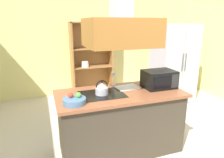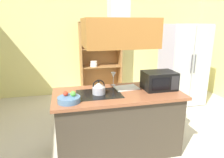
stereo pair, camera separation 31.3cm
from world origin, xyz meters
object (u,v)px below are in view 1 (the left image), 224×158
Objects in this scene: microwave at (159,79)px; fruit_bowl at (75,101)px; refrigerator at (173,63)px; dish_cabinet at (92,63)px; cutting_board at (127,87)px; kettle at (102,88)px; wine_glass_on_counter at (113,76)px.

microwave reaches higher than fruit_bowl.
refrigerator is 6.56× the size of fruit_bowl.
dish_cabinet reaches higher than cutting_board.
kettle is (-2.22, -1.51, 0.08)m from refrigerator.
kettle is 0.96× the size of wine_glass_on_counter.
fruit_bowl is at bearing -141.10° from wine_glass_on_counter.
wine_glass_on_counter reaches higher than cutting_board.
cutting_board is 0.29m from wine_glass_on_counter.
kettle is 0.46m from fruit_bowl.
microwave is 1.66× the size of fruit_bowl.
dish_cabinet reaches higher than refrigerator.
wine_glass_on_counter is 0.90m from fruit_bowl.
kettle is 0.47m from cutting_board.
refrigerator is at bearing 37.54° from cutting_board.
dish_cabinet reaches higher than kettle.
dish_cabinet is 2.61m from kettle.
microwave is at bearing 0.90° from kettle.
dish_cabinet is at bearing 72.39° from fruit_bowl.
cutting_board is 0.74× the size of microwave.
cutting_board is at bearing -142.46° from refrigerator.
kettle is at bearing -161.55° from cutting_board.
kettle is (-0.48, -2.56, 0.16)m from dish_cabinet.
wine_glass_on_counter is at bearing 50.44° from kettle.
dish_cabinet is 9.39× the size of kettle.
microwave is (0.42, -2.55, 0.21)m from dish_cabinet.
wine_glass_on_counter reaches higher than kettle.
wine_glass_on_counter is at bearing -148.88° from refrigerator.
cutting_board is at bearing 22.91° from fruit_bowl.
dish_cabinet is at bearing 89.12° from cutting_board.
refrigerator is 3.14m from fruit_bowl.
dish_cabinet reaches higher than fruit_bowl.
microwave reaches higher than kettle.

